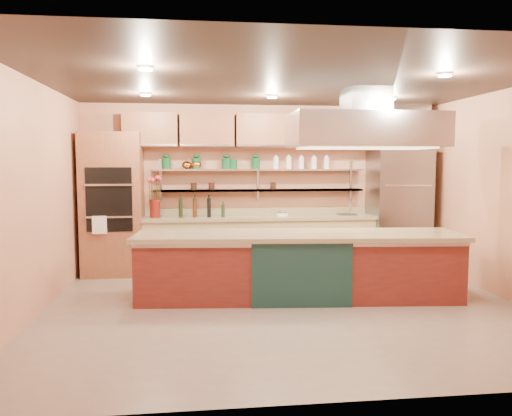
{
  "coord_description": "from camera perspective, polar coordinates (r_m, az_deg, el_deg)",
  "views": [
    {
      "loc": [
        -1.1,
        -6.06,
        1.83
      ],
      "look_at": [
        -0.26,
        1.0,
        1.17
      ],
      "focal_mm": 35.0,
      "sensor_mm": 36.0,
      "label": 1
    }
  ],
  "objects": [
    {
      "name": "ceiling",
      "position": [
        6.23,
        3.55,
        14.22
      ],
      "size": [
        6.0,
        5.0,
        0.02
      ],
      "primitive_type": "cube",
      "color": "black",
      "rests_on": "wall_back"
    },
    {
      "name": "range_hood",
      "position": [
        6.88,
        12.37,
        8.65
      ],
      "size": [
        2.0,
        1.0,
        0.45
      ],
      "primitive_type": "cube",
      "color": "#ACAEB3",
      "rests_on": "ceiling"
    },
    {
      "name": "floor",
      "position": [
        6.42,
        3.41,
        -11.38
      ],
      "size": [
        6.0,
        5.0,
        0.02
      ],
      "primitive_type": "cube",
      "color": "gray",
      "rests_on": "ground"
    },
    {
      "name": "green_canister",
      "position": [
        8.45,
        -2.64,
        5.04
      ],
      "size": [
        0.14,
        0.14,
        0.16
      ],
      "primitive_type": "cylinder",
      "rotation": [
        0.0,
        0.0,
        0.04
      ],
      "color": "#0E421F",
      "rests_on": "wall_shelf_upper"
    },
    {
      "name": "wall_shelf_lower",
      "position": [
        8.5,
        0.3,
        2.04
      ],
      "size": [
        3.6,
        0.26,
        0.03
      ],
      "primitive_type": "cube",
      "color": "#ACAEB3",
      "rests_on": "wall_back"
    },
    {
      "name": "wall_right",
      "position": [
        7.33,
        27.25,
        1.32
      ],
      "size": [
        0.04,
        5.0,
        2.8
      ],
      "primitive_type": "cube",
      "color": "tan",
      "rests_on": "floor"
    },
    {
      "name": "wall_left",
      "position": [
        6.36,
        -24.17,
        0.93
      ],
      "size": [
        0.04,
        5.0,
        2.8
      ],
      "primitive_type": "cube",
      "color": "tan",
      "rests_on": "floor"
    },
    {
      "name": "back_counter",
      "position": [
        8.43,
        0.44,
        -4.04
      ],
      "size": [
        3.84,
        0.64,
        0.93
      ],
      "primitive_type": "cube",
      "color": "tan",
      "rests_on": "floor"
    },
    {
      "name": "flower_vase",
      "position": [
        8.27,
        -11.48,
        -0.05
      ],
      "size": [
        0.2,
        0.2,
        0.3
      ],
      "primitive_type": "cylinder",
      "rotation": [
        0.0,
        0.0,
        0.25
      ],
      "color": "#5B140D",
      "rests_on": "back_counter"
    },
    {
      "name": "kitchen_scale",
      "position": [
        8.37,
        2.97,
        -0.57
      ],
      "size": [
        0.18,
        0.14,
        0.1
      ],
      "primitive_type": "cube",
      "rotation": [
        0.0,
        0.0,
        0.05
      ],
      "color": "white",
      "rests_on": "back_counter"
    },
    {
      "name": "island",
      "position": [
        6.77,
        4.8,
        -6.57
      ],
      "size": [
        4.3,
        1.28,
        0.88
      ],
      "primitive_type": "cube",
      "rotation": [
        0.0,
        0.0,
        -0.09
      ],
      "color": "maroon",
      "rests_on": "floor"
    },
    {
      "name": "wall_front",
      "position": [
        3.75,
        10.31,
        -1.41
      ],
      "size": [
        6.0,
        0.04,
        2.8
      ],
      "primitive_type": "cube",
      "color": "tan",
      "rests_on": "floor"
    },
    {
      "name": "copper_kettle",
      "position": [
        8.43,
        -7.93,
        4.88
      ],
      "size": [
        0.18,
        0.18,
        0.13
      ],
      "primitive_type": "ellipsoid",
      "rotation": [
        0.0,
        0.0,
        0.14
      ],
      "color": "#BB6B2B",
      "rests_on": "wall_shelf_upper"
    },
    {
      "name": "ceiling_downlights",
      "position": [
        6.42,
        3.22,
        13.68
      ],
      "size": [
        4.0,
        2.8,
        0.02
      ],
      "primitive_type": "cube",
      "color": "#FFE5A5",
      "rests_on": "ceiling"
    },
    {
      "name": "wall_shelf_upper",
      "position": [
        8.49,
        0.3,
        4.4
      ],
      "size": [
        3.6,
        0.26,
        0.03
      ],
      "primitive_type": "cube",
      "color": "#ACAEB3",
      "rests_on": "wall_back"
    },
    {
      "name": "wall_back",
      "position": [
        8.64,
        0.52,
        2.42
      ],
      "size": [
        6.0,
        0.04,
        2.8
      ],
      "primitive_type": "cube",
      "color": "tan",
      "rests_on": "floor"
    },
    {
      "name": "upper_cabinets",
      "position": [
        8.46,
        0.68,
        8.79
      ],
      "size": [
        4.6,
        0.36,
        0.55
      ],
      "primitive_type": "cube",
      "color": "brown",
      "rests_on": "wall_back"
    },
    {
      "name": "oven_stack",
      "position": [
        8.37,
        -16.06,
        0.41
      ],
      "size": [
        0.95,
        0.64,
        2.3
      ],
      "primitive_type": "cube",
      "color": "brown",
      "rests_on": "floor"
    },
    {
      "name": "refrigerator",
      "position": [
        8.93,
        15.96,
        0.06
      ],
      "size": [
        0.95,
        0.72,
        2.1
      ],
      "primitive_type": "cube",
      "color": "gray",
      "rests_on": "floor"
    },
    {
      "name": "bar_faucet",
      "position": [
        8.75,
        10.69,
        0.07
      ],
      "size": [
        0.04,
        0.04,
        0.24
      ],
      "primitive_type": "cylinder",
      "rotation": [
        0.0,
        0.0,
        -0.08
      ],
      "color": "white",
      "rests_on": "back_counter"
    },
    {
      "name": "oil_bottle_cluster",
      "position": [
        8.24,
        -6.2,
        -0.12
      ],
      "size": [
        0.81,
        0.25,
        0.26
      ],
      "primitive_type": "cube",
      "rotation": [
        0.0,
        0.0,
        0.02
      ],
      "color": "black",
      "rests_on": "back_counter"
    }
  ]
}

